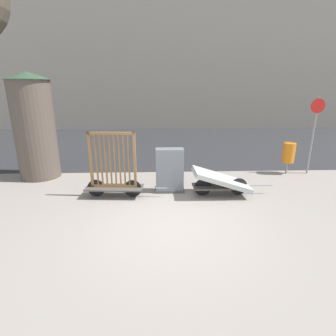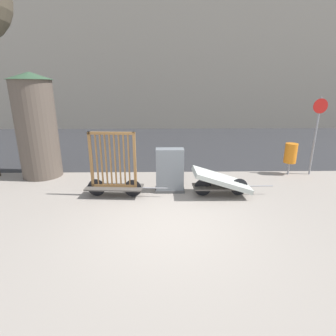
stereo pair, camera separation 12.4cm
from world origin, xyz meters
The scene contains 9 objects.
ground_plane centered at (0.00, 0.00, 0.00)m, with size 60.00×60.00×0.00m, color gray.
road_strip centered at (0.00, 9.21, 0.00)m, with size 56.00×10.68×0.01m.
building_facade centered at (0.00, 16.55, 7.98)m, with size 48.00×4.00×15.96m.
bike_cart_with_bedframe centered at (-1.50, 1.66, 0.64)m, with size 2.30×0.66×1.83m.
bike_cart_with_mattress centered at (1.51, 1.66, 0.43)m, with size 2.30×0.91×0.78m.
utility_cabinet centered at (0.06, 2.02, 0.60)m, with size 0.86×0.44×1.29m.
trash_bin centered at (4.30, 3.52, 0.76)m, with size 0.41×0.41×1.11m.
sign_post centered at (5.07, 3.51, 1.67)m, with size 0.48×0.06×2.66m.
advertising_column centered at (-4.32, 3.52, 1.74)m, with size 1.44×1.44×3.43m.
Camera 1 is at (-0.26, -5.24, 2.93)m, focal length 28.00 mm.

